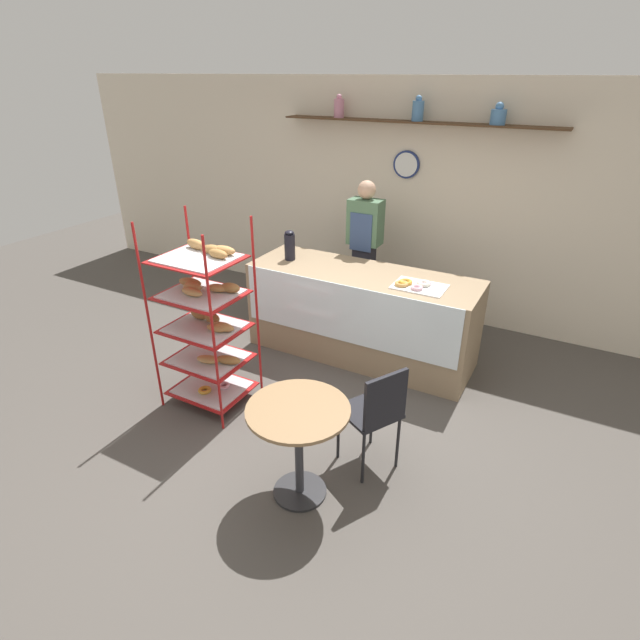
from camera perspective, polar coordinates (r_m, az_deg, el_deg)
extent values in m
plane|color=#4C4742|center=(4.42, -3.06, -11.72)|extent=(14.00, 14.00, 0.00)
cube|color=beige|center=(6.12, 10.47, 13.09)|extent=(10.00, 0.06, 2.70)
cube|color=#4C331E|center=(5.83, 10.71, 21.35)|extent=(3.11, 0.24, 0.02)
cylinder|color=#CC7F99|center=(6.18, 2.19, 23.03)|extent=(0.11, 0.11, 0.20)
sphere|color=#CC7F99|center=(6.17, 2.21, 24.13)|extent=(0.06, 0.06, 0.06)
cylinder|color=#4C7FB2|center=(5.82, 11.12, 22.39)|extent=(0.12, 0.12, 0.20)
sphere|color=#4C7FB2|center=(5.81, 11.24, 23.58)|extent=(0.07, 0.07, 0.07)
cylinder|color=#4C7FB2|center=(5.61, 19.69, 20.99)|extent=(0.15, 0.15, 0.14)
sphere|color=#4C7FB2|center=(5.61, 19.86, 21.98)|extent=(0.08, 0.08, 0.08)
cylinder|color=navy|center=(6.01, 9.86, 17.10)|extent=(0.31, 0.03, 0.31)
cylinder|color=white|center=(6.00, 9.80, 17.08)|extent=(0.26, 0.00, 0.26)
cube|color=#937A5B|center=(5.20, 4.72, 0.65)|extent=(2.34, 0.76, 0.93)
cube|color=silver|center=(4.81, 2.89, 0.68)|extent=(2.25, 0.01, 0.60)
cylinder|color=#A51919|center=(4.42, -18.95, -0.18)|extent=(0.02, 0.02, 1.70)
cylinder|color=#A51919|center=(3.97, -12.04, -2.35)|extent=(0.02, 0.02, 1.70)
cylinder|color=#A51919|center=(4.78, -14.00, 2.57)|extent=(0.02, 0.02, 1.70)
cylinder|color=#A51919|center=(4.37, -7.21, 0.86)|extent=(0.02, 0.02, 1.70)
cube|color=#A51919|center=(4.74, -12.20, -7.63)|extent=(0.66, 0.56, 0.01)
cube|color=silver|center=(4.73, -12.22, -7.51)|extent=(0.59, 0.49, 0.01)
torus|color=gold|center=(4.66, -13.04, -7.81)|extent=(0.12, 0.12, 0.04)
torus|color=#EAB2C1|center=(4.93, -12.73, -5.75)|extent=(0.11, 0.11, 0.03)
torus|color=#EAB2C1|center=(4.69, -10.92, -7.36)|extent=(0.11, 0.11, 0.03)
cube|color=#A51919|center=(4.57, -12.58, -4.38)|extent=(0.66, 0.56, 0.01)
cube|color=silver|center=(4.56, -12.59, -4.25)|extent=(0.59, 0.49, 0.01)
ellipsoid|color=olive|center=(4.41, -10.42, -4.50)|extent=(0.24, 0.14, 0.08)
ellipsoid|color=tan|center=(4.47, -12.66, -4.40)|extent=(0.23, 0.15, 0.06)
cube|color=#A51919|center=(4.42, -12.97, -0.90)|extent=(0.66, 0.56, 0.01)
cube|color=silver|center=(4.42, -12.99, -0.76)|extent=(0.59, 0.49, 0.01)
ellipsoid|color=olive|center=(4.54, -13.64, 0.67)|extent=(0.20, 0.10, 0.09)
ellipsoid|color=#B27F47|center=(4.29, -11.80, -0.92)|extent=(0.19, 0.09, 0.06)
ellipsoid|color=olive|center=(4.45, -12.22, 0.24)|extent=(0.19, 0.14, 0.09)
ellipsoid|color=#B27F47|center=(4.29, -11.05, -0.76)|extent=(0.23, 0.10, 0.07)
cube|color=#A51919|center=(4.29, -13.39, 2.81)|extent=(0.66, 0.56, 0.01)
cube|color=silver|center=(4.28, -13.41, 2.96)|extent=(0.59, 0.49, 0.01)
ellipsoid|color=tan|center=(4.31, -14.36, 3.66)|extent=(0.18, 0.12, 0.08)
ellipsoid|color=tan|center=(4.23, -14.42, 3.13)|extent=(0.21, 0.08, 0.07)
ellipsoid|color=#B27F47|center=(4.26, -11.59, 3.61)|extent=(0.21, 0.13, 0.07)
ellipsoid|color=#B27F47|center=(4.42, -14.63, 4.19)|extent=(0.23, 0.11, 0.08)
ellipsoid|color=olive|center=(4.23, -10.21, 3.65)|extent=(0.19, 0.12, 0.08)
cube|color=#A51919|center=(4.18, -13.84, 6.74)|extent=(0.66, 0.56, 0.01)
cube|color=silver|center=(4.17, -13.86, 6.89)|extent=(0.59, 0.49, 0.01)
ellipsoid|color=#B27F47|center=(4.18, -10.96, 7.84)|extent=(0.22, 0.10, 0.08)
ellipsoid|color=#B27F47|center=(4.36, -13.98, 8.41)|extent=(0.24, 0.12, 0.08)
ellipsoid|color=olive|center=(4.10, -11.58, 7.42)|extent=(0.20, 0.10, 0.07)
ellipsoid|color=olive|center=(4.22, -12.23, 7.91)|extent=(0.19, 0.12, 0.07)
cube|color=#282833|center=(5.82, 4.91, 3.97)|extent=(0.22, 0.19, 1.01)
cube|color=#4C7051|center=(5.58, 5.21, 11.09)|extent=(0.36, 0.22, 0.49)
cube|color=#334770|center=(5.50, 4.68, 9.93)|extent=(0.25, 0.01, 0.41)
sphere|color=tan|center=(5.50, 5.37, 14.61)|extent=(0.20, 0.20, 0.20)
cylinder|color=#262628|center=(3.82, -2.31, -18.93)|extent=(0.39, 0.39, 0.02)
cylinder|color=#333338|center=(3.58, -2.41, -14.88)|extent=(0.06, 0.06, 0.70)
cylinder|color=olive|center=(3.35, -2.53, -10.23)|extent=(0.70, 0.70, 0.02)
cylinder|color=black|center=(4.10, 5.93, -11.23)|extent=(0.02, 0.02, 0.47)
cylinder|color=black|center=(3.95, 2.10, -12.81)|extent=(0.02, 0.02, 0.47)
cylinder|color=black|center=(3.91, 8.88, -13.63)|extent=(0.02, 0.02, 0.47)
cylinder|color=black|center=(3.75, 4.96, -15.43)|extent=(0.02, 0.02, 0.47)
cube|color=black|center=(3.77, 5.63, -10.37)|extent=(0.52, 0.52, 0.03)
cube|color=black|center=(3.53, 7.52, -9.03)|extent=(0.20, 0.33, 0.40)
cylinder|color=black|center=(5.32, -3.48, 8.33)|extent=(0.11, 0.11, 0.28)
ellipsoid|color=black|center=(5.28, -3.52, 9.94)|extent=(0.10, 0.10, 0.05)
cube|color=white|center=(4.74, 11.30, 3.76)|extent=(0.48, 0.34, 0.01)
torus|color=#EAB2C1|center=(4.77, 11.87, 4.16)|extent=(0.12, 0.12, 0.03)
torus|color=#EAB2C1|center=(4.65, 11.00, 3.65)|extent=(0.11, 0.11, 0.03)
torus|color=silver|center=(4.75, 11.75, 4.10)|extent=(0.12, 0.12, 0.04)
torus|color=tan|center=(4.71, 9.30, 4.11)|extent=(0.13, 0.13, 0.03)
torus|color=gold|center=(4.76, 9.76, 4.31)|extent=(0.13, 0.13, 0.03)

